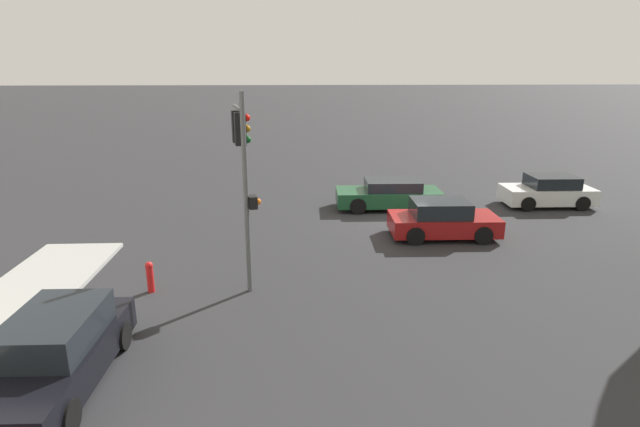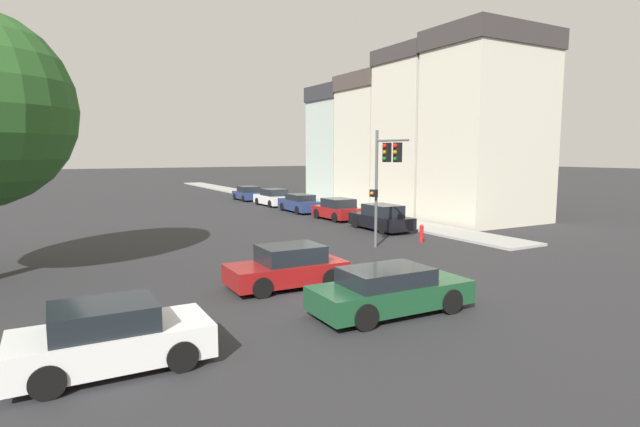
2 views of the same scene
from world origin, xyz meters
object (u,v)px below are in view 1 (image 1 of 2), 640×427
at_px(traffic_signal, 243,153).
at_px(fire_hydrant, 150,276).
at_px(crossing_car_1, 442,220).
at_px(parked_car_0, 55,354).
at_px(crossing_car_0, 389,194).
at_px(crossing_car_2, 548,192).

xyz_separation_m(traffic_signal, fire_hydrant, (2.75, 0.51, -3.43)).
relative_size(crossing_car_1, fire_hydrant, 4.40).
distance_m(parked_car_0, fire_hydrant, 4.40).
bearing_deg(parked_car_0, fire_hydrant, 172.25).
height_order(crossing_car_0, crossing_car_1, crossing_car_1).
bearing_deg(fire_hydrant, traffic_signal, -169.48).
xyz_separation_m(crossing_car_1, crossing_car_2, (-6.10, -4.08, 0.01)).
height_order(crossing_car_1, fire_hydrant, crossing_car_1).
bearing_deg(crossing_car_0, fire_hydrant, 46.10).
xyz_separation_m(traffic_signal, parked_car_0, (3.40, 4.85, -3.20)).
height_order(crossing_car_0, fire_hydrant, crossing_car_0).
bearing_deg(crossing_car_2, parked_car_0, 38.69).
bearing_deg(parked_car_0, traffic_signal, 145.76).
relative_size(crossing_car_0, crossing_car_2, 1.17).
xyz_separation_m(traffic_signal, crossing_car_2, (-13.07, -7.94, -3.24)).
bearing_deg(crossing_car_1, crossing_car_2, 34.83).
bearing_deg(crossing_car_2, crossing_car_1, 34.64).
distance_m(crossing_car_0, crossing_car_1, 4.20).
xyz_separation_m(crossing_car_0, fire_hydrant, (8.41, 8.36, -0.16)).
bearing_deg(crossing_car_0, crossing_car_1, 109.41).
relative_size(traffic_signal, parked_car_0, 1.26).
bearing_deg(crossing_car_1, parked_car_0, -138.93).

